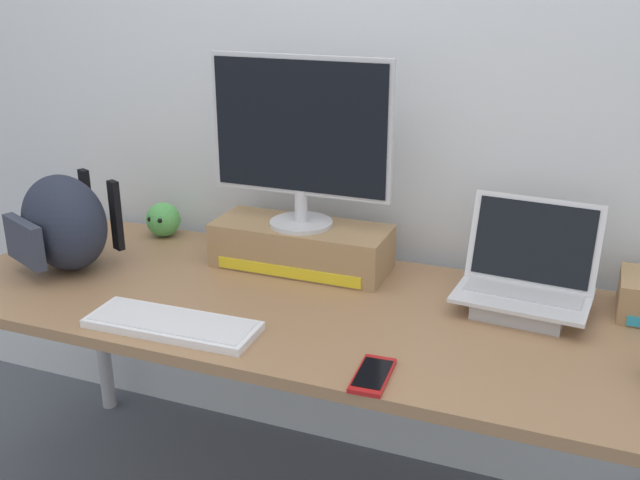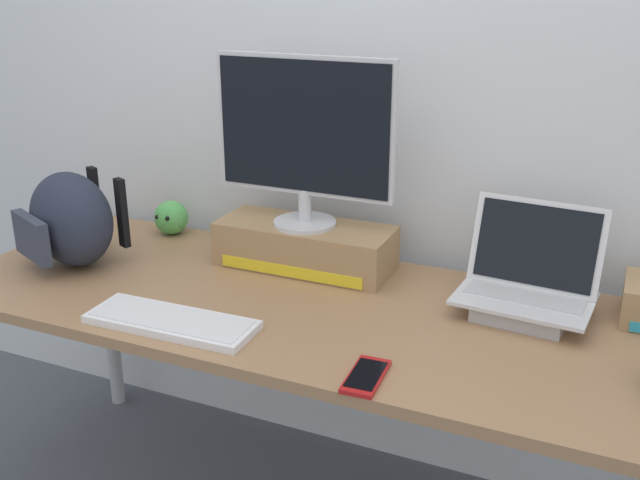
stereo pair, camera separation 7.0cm
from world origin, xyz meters
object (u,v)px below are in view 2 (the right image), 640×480
Objects in this scene: toner_box_yellow at (305,246)px; messenger_backpack at (70,220)px; desktop_monitor at (304,137)px; cell_phone at (366,376)px; plush_toy at (171,218)px; open_laptop at (526,293)px; external_keyboard at (172,321)px.

toner_box_yellow is 1.37× the size of messenger_backpack.
desktop_monitor is 3.32× the size of cell_phone.
plush_toy is at bearing 143.58° from cell_phone.
desktop_monitor is 0.62m from plush_toy.
open_laptop is 0.80× the size of external_keyboard.
toner_box_yellow is at bearing 72.06° from external_keyboard.
messenger_backpack is (-0.63, -0.25, -0.25)m from desktop_monitor.
messenger_backpack is (-0.49, 0.22, 0.13)m from external_keyboard.
desktop_monitor reaches higher than messenger_backpack.
messenger_backpack reaches higher than toner_box_yellow.
desktop_monitor is 0.72m from open_laptop.
cell_phone is (-0.26, -0.46, -0.05)m from open_laptop.
external_keyboard is (-0.14, -0.47, -0.38)m from desktop_monitor.
toner_box_yellow is 1.48× the size of open_laptop.
desktop_monitor is at bearing -89.63° from toner_box_yellow.
cell_phone is 1.43× the size of plush_toy.
external_keyboard is at bearing -106.82° from desktop_monitor.
open_laptop is (0.64, -0.06, -0.01)m from toner_box_yellow.
desktop_monitor reaches higher than plush_toy.
cell_phone is 1.08m from plush_toy.
toner_box_yellow reaches higher than plush_toy.
open_laptop is 0.93× the size of messenger_backpack.
open_laptop is at bearing -4.95° from toner_box_yellow.
plush_toy is (0.11, 0.33, -0.08)m from messenger_backpack.
messenger_backpack is at bearing 154.28° from external_keyboard.
open_laptop is at bearing 26.87° from external_keyboard.
toner_box_yellow is 0.53m from plush_toy.
toner_box_yellow is at bearing 179.57° from open_laptop.
desktop_monitor is at bearing 123.51° from cell_phone.
plush_toy reaches higher than cell_phone.
desktop_monitor is at bearing 45.76° from messenger_backpack.
messenger_backpack reaches higher than open_laptop.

